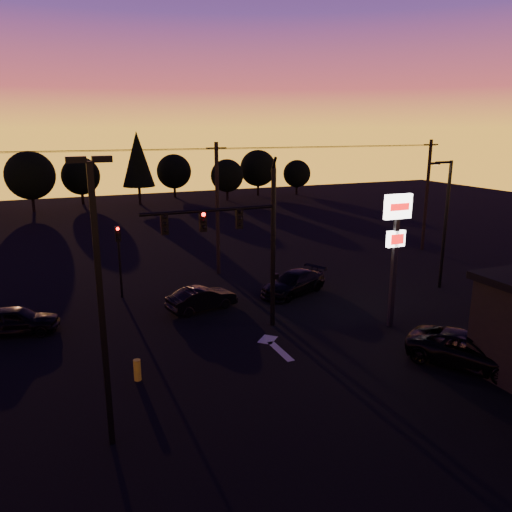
{
  "coord_description": "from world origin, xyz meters",
  "views": [
    {
      "loc": [
        -8.77,
        -17.85,
        9.91
      ],
      "look_at": [
        1.0,
        5.0,
        3.5
      ],
      "focal_mm": 35.0,
      "sensor_mm": 36.0,
      "label": 1
    }
  ],
  "objects": [
    {
      "name": "tree_2",
      "position": [
        -10.0,
        48.0,
        4.37
      ],
      "size": [
        5.77,
        5.78,
        7.26
      ],
      "color": "black",
      "rests_on": "ground"
    },
    {
      "name": "pylon_sign",
      "position": [
        7.0,
        1.5,
        4.91
      ],
      "size": [
        1.5,
        0.28,
        6.8
      ],
      "color": "black",
      "rests_on": "ground"
    },
    {
      "name": "utility_pole_2",
      "position": [
        20.0,
        14.0,
        4.59
      ],
      "size": [
        1.4,
        0.26,
        9.0
      ],
      "color": "black",
      "rests_on": "ground"
    },
    {
      "name": "tree_7",
      "position": [
        21.0,
        51.0,
        4.06
      ],
      "size": [
        5.36,
        5.36,
        6.74
      ],
      "color": "black",
      "rests_on": "ground"
    },
    {
      "name": "streetlight",
      "position": [
        13.91,
        5.5,
        4.42
      ],
      "size": [
        1.55,
        0.35,
        8.0
      ],
      "color": "black",
      "rests_on": "ground"
    },
    {
      "name": "tree_8",
      "position": [
        27.0,
        50.0,
        3.12
      ],
      "size": [
        4.12,
        4.12,
        5.19
      ],
      "color": "black",
      "rests_on": "ground"
    },
    {
      "name": "car_right",
      "position": [
        4.83,
        8.09,
        0.69
      ],
      "size": [
        5.1,
        3.64,
        1.37
      ],
      "primitive_type": "imported",
      "rotation": [
        0.0,
        0.0,
        -1.16
      ],
      "color": "black",
      "rests_on": "ground"
    },
    {
      "name": "power_wires",
      "position": [
        2.0,
        14.0,
        8.57
      ],
      "size": [
        36.0,
        1.22,
        0.07
      ],
      "color": "black",
      "rests_on": "ground"
    },
    {
      "name": "traffic_signal_mast",
      "position": [
        -0.1,
        3.99,
        4.94
      ],
      "size": [
        6.79,
        0.52,
        8.58
      ],
      "color": "black",
      "rests_on": "ground"
    },
    {
      "name": "lane_arrow",
      "position": [
        0.5,
        1.67,
        0.01
      ],
      "size": [
        1.2,
        3.1,
        0.01
      ],
      "color": "beige",
      "rests_on": "ground"
    },
    {
      "name": "tree_4",
      "position": [
        3.0,
        49.0,
        5.93
      ],
      "size": [
        4.18,
        4.18,
        9.5
      ],
      "color": "black",
      "rests_on": "ground"
    },
    {
      "name": "car_left",
      "position": [
        -10.65,
        7.99,
        0.69
      ],
      "size": [
        4.34,
        2.55,
        1.39
      ],
      "primitive_type": "imported",
      "rotation": [
        0.0,
        0.0,
        1.34
      ],
      "color": "black",
      "rests_on": "ground"
    },
    {
      "name": "tree_6",
      "position": [
        15.0,
        48.0,
        3.43
      ],
      "size": [
        4.54,
        4.54,
        5.71
      ],
      "color": "black",
      "rests_on": "ground"
    },
    {
      "name": "bollard",
      "position": [
        -5.98,
        0.85,
        0.44
      ],
      "size": [
        0.3,
        0.3,
        0.89
      ],
      "primitive_type": "cylinder",
      "color": "gold",
      "rests_on": "ground"
    },
    {
      "name": "ground",
      "position": [
        0.0,
        0.0,
        0.0
      ],
      "size": [
        120.0,
        120.0,
        0.0
      ],
      "primitive_type": "plane",
      "color": "black",
      "rests_on": "ground"
    },
    {
      "name": "secondary_signal",
      "position": [
        -5.0,
        11.49,
        2.86
      ],
      "size": [
        0.3,
        0.31,
        4.35
      ],
      "color": "black",
      "rests_on": "ground"
    },
    {
      "name": "suv_parked",
      "position": [
        7.3,
        -3.45,
        0.71
      ],
      "size": [
        4.69,
        5.62,
        1.43
      ],
      "primitive_type": "imported",
      "rotation": [
        0.0,
        0.0,
        0.55
      ],
      "color": "black",
      "rests_on": "ground"
    },
    {
      "name": "tree_5",
      "position": [
        9.0,
        54.0,
        3.75
      ],
      "size": [
        4.95,
        4.95,
        6.22
      ],
      "color": "black",
      "rests_on": "ground"
    },
    {
      "name": "tree_3",
      "position": [
        -4.0,
        52.0,
        3.75
      ],
      "size": [
        4.95,
        4.95,
        6.22
      ],
      "color": "black",
      "rests_on": "ground"
    },
    {
      "name": "parking_lot_light",
      "position": [
        -7.5,
        -3.0,
        5.27
      ],
      "size": [
        1.25,
        0.3,
        9.14
      ],
      "color": "black",
      "rests_on": "ground"
    },
    {
      "name": "utility_pole_1",
      "position": [
        2.0,
        14.0,
        4.59
      ],
      "size": [
        1.4,
        0.26,
        9.0
      ],
      "color": "black",
      "rests_on": "ground"
    },
    {
      "name": "car_mid",
      "position": [
        -1.18,
        7.6,
        0.65
      ],
      "size": [
        4.16,
        2.22,
        1.3
      ],
      "primitive_type": "imported",
      "rotation": [
        0.0,
        0.0,
        1.79
      ],
      "color": "black",
      "rests_on": "ground"
    }
  ]
}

